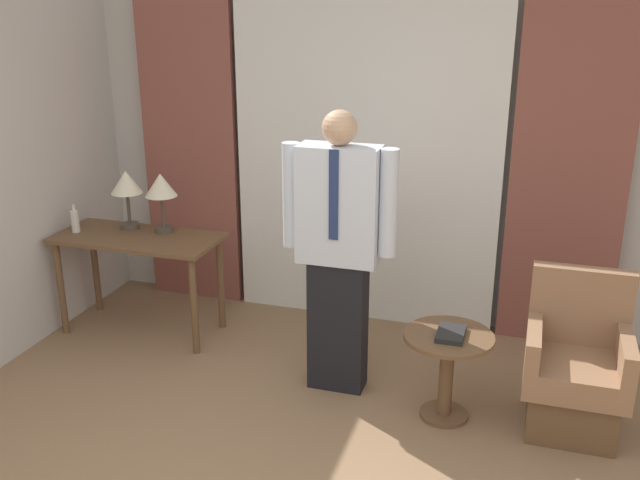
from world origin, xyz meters
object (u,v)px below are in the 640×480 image
bottle_near_edge (75,221)px  person (339,245)px  side_table (447,361)px  book (451,334)px  table_lamp_left (126,186)px  desk (138,251)px  armchair (575,373)px  table_lamp_right (161,188)px

bottle_near_edge → person: bearing=-8.0°
side_table → book: 0.19m
side_table → table_lamp_left: bearing=165.3°
desk → armchair: 3.10m
table_lamp_right → armchair: bearing=-10.3°
bottle_near_edge → armchair: bottle_near_edge is taller
bottle_near_edge → side_table: bottle_near_edge is taller
desk → side_table: 2.41m
desk → book: 2.41m
person → table_lamp_right: bearing=161.7°
side_table → bottle_near_edge: bearing=170.8°
bottle_near_edge → person: 2.13m
person → armchair: bearing=-1.6°
table_lamp_right → armchair: table_lamp_right is taller
table_lamp_right → book: (2.21, -0.66, -0.53)m
table_lamp_right → side_table: bearing=-16.5°
bottle_near_edge → desk: bearing=6.1°
desk → table_lamp_right: table_lamp_right is taller
table_lamp_right → armchair: 3.06m
bottle_near_edge → armchair: (3.54, -0.33, -0.49)m
table_lamp_left → person: 1.84m
person → book: (0.73, -0.17, -0.41)m
desk → person: bearing=-12.0°
desk → side_table: size_ratio=2.21×
bottle_near_edge → side_table: 2.89m
bottle_near_edge → table_lamp_right: bearing=17.4°
desk → table_lamp_left: size_ratio=2.72×
side_table → book: bearing=-48.6°
table_lamp_right → bottle_near_edge: table_lamp_right is taller
table_lamp_left → bottle_near_edge: bearing=-150.0°
table_lamp_right → bottle_near_edge: bearing=-162.6°
desk → bottle_near_edge: bottle_near_edge is taller
desk → table_lamp_left: (-0.14, 0.14, 0.45)m
table_lamp_left → side_table: (2.48, -0.65, -0.72)m
book → desk: bearing=167.5°
table_lamp_right → person: person is taller
side_table → book: (0.01, -0.01, 0.19)m
desk → person: 1.69m
table_lamp_right → side_table: (2.20, -0.65, -0.72)m
person → desk: bearing=168.0°
desk → book: desk is taller
desk → table_lamp_right: size_ratio=2.72×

